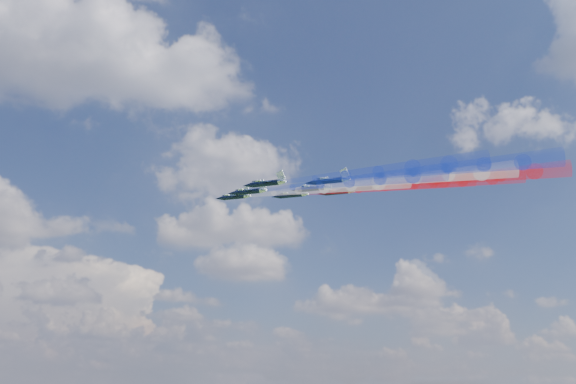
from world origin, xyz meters
name	(u,v)px	position (x,y,z in m)	size (l,w,h in m)	color
jet_lead	(234,197)	(-16.65, 34.19, 166.95)	(9.60, 11.99, 3.20)	black
trail_lead	(324,188)	(2.47, 14.85, 164.91)	(4.00, 43.94, 4.00)	white
jet_inner_left	(248,192)	(-15.61, 18.47, 163.79)	(9.60, 11.99, 3.20)	black
trail_inner_left	(349,182)	(3.51, -0.87, 161.76)	(4.00, 43.94, 4.00)	#172FC7
jet_inner_right	(291,195)	(-1.53, 31.69, 167.78)	(9.60, 11.99, 3.20)	black
trail_inner_right	(385,186)	(17.59, 12.35, 165.75)	(4.00, 43.94, 4.00)	red
jet_outer_left	(266,183)	(-13.91, 5.73, 162.05)	(9.60, 11.99, 3.20)	black
trail_outer_left	(378,171)	(5.20, -13.60, 160.01)	(4.00, 43.94, 4.00)	#172FC7
jet_center_third	(312,189)	(0.50, 18.10, 165.67)	(9.60, 11.99, 3.20)	black
trail_center_third	(417,178)	(19.61, -1.24, 163.64)	(4.00, 43.94, 4.00)	white
jet_outer_right	(337,192)	(11.35, 31.32, 169.45)	(9.60, 11.99, 3.20)	black
trail_outer_right	(433,183)	(30.47, 11.98, 167.41)	(4.00, 43.94, 4.00)	red
jet_rear_left	(329,181)	(-0.03, 2.71, 162.76)	(9.60, 11.99, 3.20)	black
trail_rear_left	(447,169)	(19.08, -16.63, 160.72)	(4.00, 43.94, 4.00)	#172FC7
jet_rear_right	(360,188)	(12.76, 17.06, 166.43)	(9.60, 11.99, 3.20)	black
trail_rear_right	(468,178)	(31.87, -2.28, 164.40)	(4.00, 43.94, 4.00)	red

